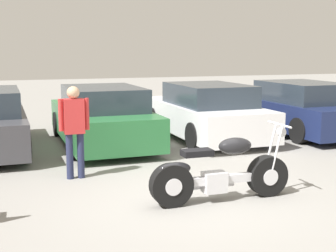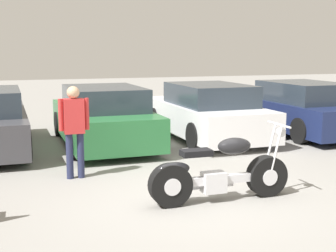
{
  "view_description": "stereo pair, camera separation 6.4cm",
  "coord_description": "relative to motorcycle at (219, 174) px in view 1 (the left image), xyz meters",
  "views": [
    {
      "loc": [
        -2.72,
        -6.23,
        2.21
      ],
      "look_at": [
        0.08,
        1.62,
        0.85
      ],
      "focal_mm": 50.0,
      "sensor_mm": 36.0,
      "label": 1
    },
    {
      "loc": [
        -2.66,
        -6.25,
        2.21
      ],
      "look_at": [
        0.08,
        1.62,
        0.85
      ],
      "focal_mm": 50.0,
      "sensor_mm": 36.0,
      "label": 2
    }
  ],
  "objects": [
    {
      "name": "ground_plane",
      "position": [
        -0.23,
        0.21,
        -0.41
      ],
      "size": [
        60.0,
        60.0,
        0.0
      ],
      "primitive_type": "plane",
      "color": "gray"
    },
    {
      "name": "motorcycle",
      "position": [
        0.0,
        0.0,
        0.0
      ],
      "size": [
        2.18,
        0.62,
        1.11
      ],
      "color": "black",
      "rests_on": "ground_plane"
    },
    {
      "name": "parked_car_green",
      "position": [
        -0.76,
        4.76,
        0.24
      ],
      "size": [
        1.92,
        4.53,
        1.37
      ],
      "color": "#286B38",
      "rests_on": "ground_plane"
    },
    {
      "name": "parked_car_white",
      "position": [
        1.89,
        4.75,
        0.24
      ],
      "size": [
        1.92,
        4.53,
        1.37
      ],
      "color": "white",
      "rests_on": "ground_plane"
    },
    {
      "name": "parked_car_navy",
      "position": [
        4.54,
        4.58,
        0.24
      ],
      "size": [
        1.92,
        4.53,
        1.37
      ],
      "color": "#19234C",
      "rests_on": "ground_plane"
    },
    {
      "name": "person_standing",
      "position": [
        -1.81,
        1.95,
        0.54
      ],
      "size": [
        0.52,
        0.21,
        1.6
      ],
      "color": "#232847",
      "rests_on": "ground_plane"
    }
  ]
}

